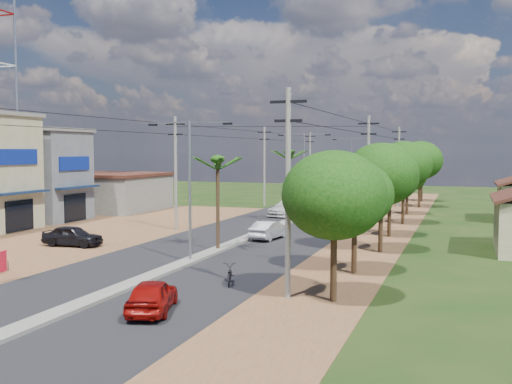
{
  "coord_description": "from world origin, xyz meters",
  "views": [
    {
      "loc": [
        14.64,
        -30.4,
        6.36
      ],
      "look_at": [
        -1.29,
        14.88,
        3.0
      ],
      "focal_mm": 42.0,
      "sensor_mm": 36.0,
      "label": 1
    }
  ],
  "objects_px": {
    "car_parked_dark": "(73,236)",
    "car_red_near": "(152,296)",
    "car_silver_mid": "(269,230)",
    "car_white_far": "(288,208)",
    "moto_rider_east": "(229,275)"
  },
  "relations": [
    {
      "from": "car_parked_dark",
      "to": "moto_rider_east",
      "type": "distance_m",
      "value": 15.71
    },
    {
      "from": "car_red_near",
      "to": "car_white_far",
      "type": "height_order",
      "value": "car_white_far"
    },
    {
      "from": "car_white_far",
      "to": "car_parked_dark",
      "type": "bearing_deg",
      "value": -96.63
    },
    {
      "from": "car_red_near",
      "to": "car_silver_mid",
      "type": "bearing_deg",
      "value": -102.48
    },
    {
      "from": "car_silver_mid",
      "to": "moto_rider_east",
      "type": "xyz_separation_m",
      "value": [
        2.74,
        -14.43,
        -0.17
      ]
    },
    {
      "from": "car_parked_dark",
      "to": "car_red_near",
      "type": "bearing_deg",
      "value": -137.51
    },
    {
      "from": "car_red_near",
      "to": "car_parked_dark",
      "type": "relative_size",
      "value": 0.96
    },
    {
      "from": "car_red_near",
      "to": "moto_rider_east",
      "type": "height_order",
      "value": "car_red_near"
    },
    {
      "from": "car_red_near",
      "to": "moto_rider_east",
      "type": "bearing_deg",
      "value": -118.37
    },
    {
      "from": "car_silver_mid",
      "to": "car_parked_dark",
      "type": "height_order",
      "value": "car_parked_dark"
    },
    {
      "from": "moto_rider_east",
      "to": "car_parked_dark",
      "type": "bearing_deg",
      "value": -46.46
    },
    {
      "from": "car_red_near",
      "to": "car_white_far",
      "type": "relative_size",
      "value": 0.74
    },
    {
      "from": "car_silver_mid",
      "to": "car_white_far",
      "type": "relative_size",
      "value": 0.75
    },
    {
      "from": "car_parked_dark",
      "to": "moto_rider_east",
      "type": "xyz_separation_m",
      "value": [
        14.0,
        -7.13,
        -0.21
      ]
    },
    {
      "from": "moto_rider_east",
      "to": "car_red_near",
      "type": "bearing_deg",
      "value": 59.45
    }
  ]
}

